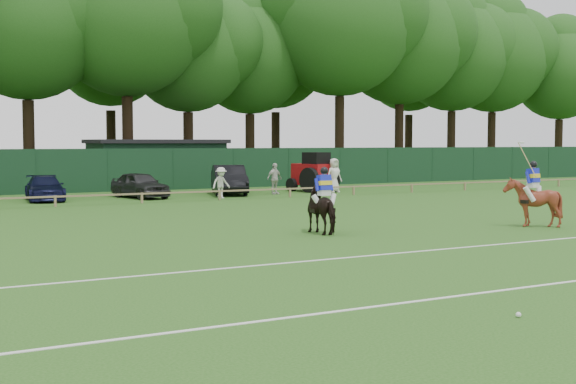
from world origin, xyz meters
TOP-DOWN VIEW (x-y plane):
  - ground at (0.00, 0.00)m, footprint 160.00×160.00m
  - horse_dark at (2.17, 3.66)m, footprint 0.82×1.79m
  - horse_chestnut at (9.35, 1.80)m, footprint 1.56×1.70m
  - sedan_navy at (-2.64, 21.89)m, footprint 2.21×4.39m
  - hatch_grey at (2.02, 21.34)m, footprint 2.36×4.21m
  - estate_black at (7.22, 21.68)m, footprint 3.23×5.16m
  - spectator_left at (5.54, 19.04)m, footprint 1.13×0.79m
  - spectator_mid at (9.41, 20.47)m, footprint 1.08×0.66m
  - spectator_right at (13.15, 20.21)m, footprint 1.00×0.70m
  - rider_dark at (2.17, 3.65)m, footprint 0.94×0.37m
  - rider_chestnut at (9.35, 1.79)m, footprint 0.95×0.54m
  - polo_ball at (-1.20, -7.81)m, footprint 0.09×0.09m
  - pitch_lines at (0.00, -3.50)m, footprint 60.00×5.10m
  - pitch_rail at (0.00, 18.00)m, footprint 62.10×0.10m
  - perimeter_fence at (0.00, 27.00)m, footprint 92.08×0.08m
  - utility_shed at (6.00, 30.00)m, footprint 8.40×4.40m
  - tree_row at (2.00, 35.00)m, footprint 96.00×12.00m
  - tractor at (12.46, 21.35)m, footprint 2.33×3.03m

SIDE VIEW (x-z plane):
  - ground at x=0.00m, z-range 0.00..0.00m
  - tree_row at x=2.00m, z-range -10.50..10.50m
  - pitch_lines at x=0.00m, z-range 0.00..0.01m
  - polo_ball at x=-1.20m, z-range 0.00..0.09m
  - pitch_rail at x=0.00m, z-range 0.20..0.70m
  - sedan_navy at x=-2.64m, z-range 0.00..1.22m
  - hatch_grey at x=2.02m, z-range 0.00..1.35m
  - horse_dark at x=2.17m, z-range 0.00..1.51m
  - spectator_left at x=5.54m, z-range 0.00..1.59m
  - estate_black at x=7.22m, z-range 0.00..1.61m
  - horse_chestnut at x=9.35m, z-range 0.00..1.68m
  - spectator_mid at x=9.41m, z-range 0.00..1.73m
  - spectator_right at x=13.15m, z-range 0.00..1.95m
  - tractor at x=12.46m, z-range -0.06..2.23m
  - perimeter_fence at x=0.00m, z-range 0.00..2.50m
  - rider_dark at x=2.17m, z-range 0.75..2.16m
  - utility_shed at x=6.00m, z-range 0.02..3.06m
  - rider_chestnut at x=9.35m, z-range 0.57..2.62m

